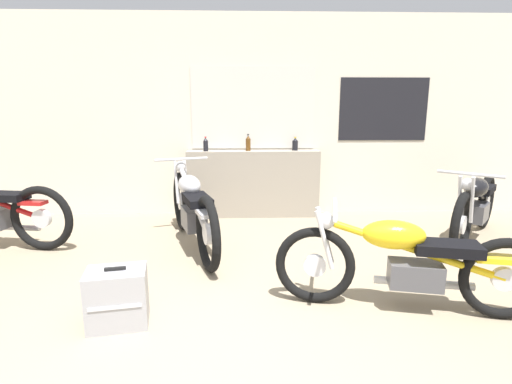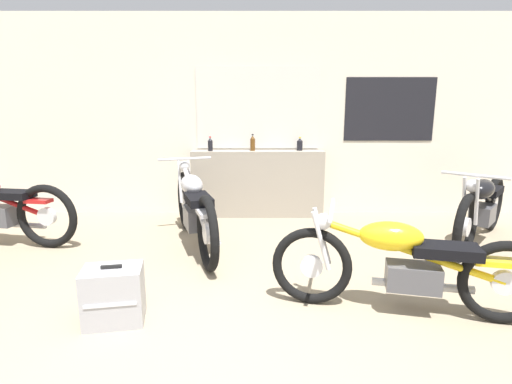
% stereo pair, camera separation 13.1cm
% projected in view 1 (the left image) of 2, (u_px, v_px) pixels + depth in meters
% --- Properties ---
extents(ground_plane, '(24.00, 24.00, 0.00)m').
position_uv_depth(ground_plane, '(232.00, 383.00, 2.30)').
color(ground_plane, gray).
extents(wall_back, '(10.00, 0.07, 2.80)m').
position_uv_depth(wall_back, '(239.00, 117.00, 5.66)').
color(wall_back, beige).
rests_on(wall_back, ground_plane).
extents(sill_counter, '(1.86, 0.28, 0.94)m').
position_uv_depth(sill_counter, '(253.00, 184.00, 5.69)').
color(sill_counter, gray).
rests_on(sill_counter, ground_plane).
extents(bottle_leftmost, '(0.07, 0.07, 0.20)m').
position_uv_depth(bottle_leftmost, '(206.00, 145.00, 5.51)').
color(bottle_leftmost, black).
rests_on(bottle_leftmost, sill_counter).
extents(bottle_left_center, '(0.07, 0.07, 0.23)m').
position_uv_depth(bottle_left_center, '(248.00, 143.00, 5.56)').
color(bottle_left_center, '#5B3814').
rests_on(bottle_left_center, sill_counter).
extents(bottle_center, '(0.08, 0.08, 0.19)m').
position_uv_depth(bottle_center, '(295.00, 144.00, 5.61)').
color(bottle_center, black).
rests_on(bottle_center, sill_counter).
extents(motorcycle_yellow, '(1.98, 0.69, 0.81)m').
position_uv_depth(motorcycle_yellow, '(407.00, 261.00, 3.04)').
color(motorcycle_yellow, black).
rests_on(motorcycle_yellow, ground_plane).
extents(motorcycle_black, '(1.40, 1.59, 0.88)m').
position_uv_depth(motorcycle_black, '(475.00, 206.00, 4.64)').
color(motorcycle_black, black).
rests_on(motorcycle_black, ground_plane).
extents(motorcycle_silver, '(0.87, 2.06, 0.94)m').
position_uv_depth(motorcycle_silver, '(193.00, 209.00, 4.42)').
color(motorcycle_silver, black).
rests_on(motorcycle_silver, ground_plane).
extents(hard_case_silver, '(0.46, 0.37, 0.44)m').
position_uv_depth(hard_case_silver, '(117.00, 298.00, 2.88)').
color(hard_case_silver, '#9E9EA3').
rests_on(hard_case_silver, ground_plane).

